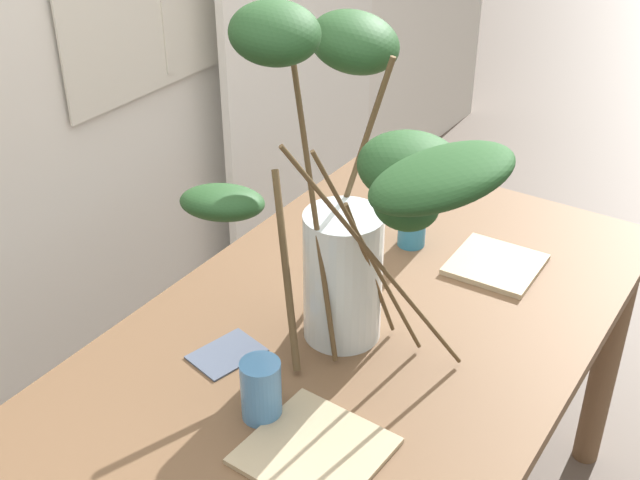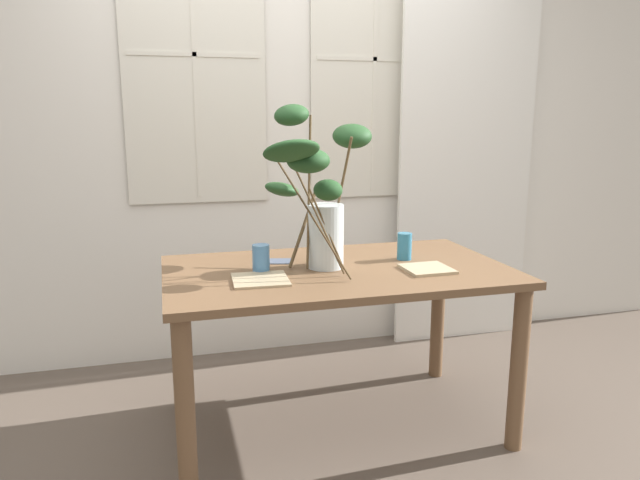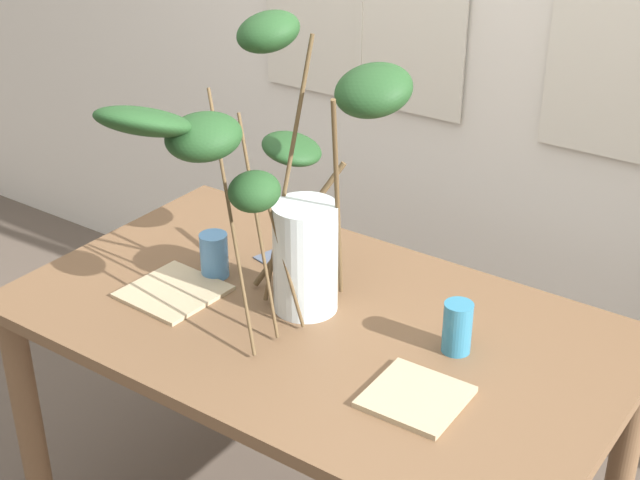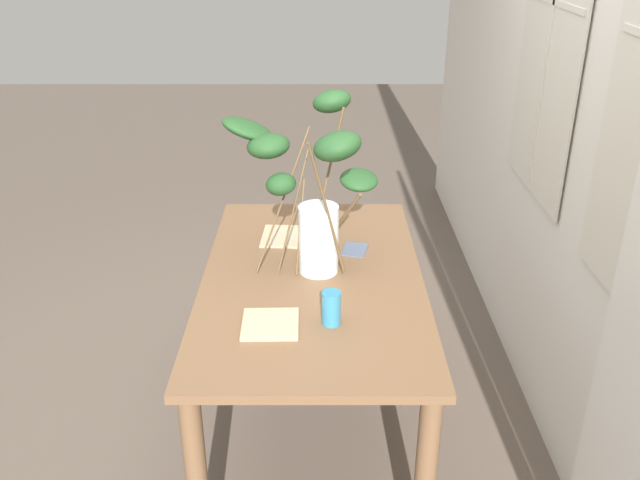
# 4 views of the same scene
# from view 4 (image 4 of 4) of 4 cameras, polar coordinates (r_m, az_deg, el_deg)

# --- Properties ---
(ground) EXTENTS (14.00, 14.00, 0.00)m
(ground) POSITION_cam_4_polar(r_m,az_deg,el_deg) (3.18, -0.56, -15.41)
(ground) COLOR brown
(back_wall_with_windows) EXTENTS (6.00, 0.14, 2.93)m
(back_wall_with_windows) POSITION_cam_4_polar(r_m,az_deg,el_deg) (2.69, 23.32, 10.36)
(back_wall_with_windows) COLOR silver
(back_wall_with_windows) RESTS_ON ground
(dining_table) EXTENTS (1.52, 0.89, 0.77)m
(dining_table) POSITION_cam_4_polar(r_m,az_deg,el_deg) (2.79, -0.62, -5.20)
(dining_table) COLOR brown
(dining_table) RESTS_ON ground
(vase_with_branches) EXTENTS (0.63, 0.72, 0.74)m
(vase_with_branches) POSITION_cam_4_polar(r_m,az_deg,el_deg) (2.67, -1.06, 4.66)
(vase_with_branches) COLOR silver
(vase_with_branches) RESTS_ON dining_table
(drinking_glass_blue_left) EXTENTS (0.08, 0.08, 0.12)m
(drinking_glass_blue_left) POSITION_cam_4_polar(r_m,az_deg,el_deg) (3.01, -0.26, 1.06)
(drinking_glass_blue_left) COLOR #4C84BC
(drinking_glass_blue_left) RESTS_ON dining_table
(drinking_glass_blue_right) EXTENTS (0.07, 0.07, 0.13)m
(drinking_glass_blue_right) POSITION_cam_4_polar(r_m,az_deg,el_deg) (2.40, 0.96, -5.77)
(drinking_glass_blue_right) COLOR teal
(drinking_glass_blue_right) RESTS_ON dining_table
(plate_square_left) EXTENTS (0.24, 0.24, 0.01)m
(plate_square_left) POSITION_cam_4_polar(r_m,az_deg,el_deg) (3.06, -2.78, 0.31)
(plate_square_left) COLOR tan
(plate_square_left) RESTS_ON dining_table
(plate_square_right) EXTENTS (0.20, 0.20, 0.01)m
(plate_square_right) POSITION_cam_4_polar(r_m,az_deg,el_deg) (2.42, -4.23, -7.11)
(plate_square_right) COLOR tan
(plate_square_right) RESTS_ON dining_table
(napkin_folded) EXTENTS (0.16, 0.13, 0.00)m
(napkin_folded) POSITION_cam_4_polar(r_m,az_deg,el_deg) (2.95, 2.95, -0.81)
(napkin_folded) COLOR #4C566B
(napkin_folded) RESTS_ON dining_table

